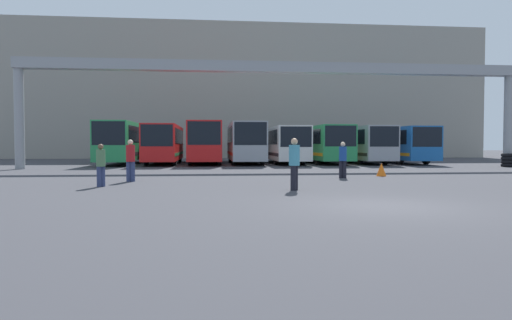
# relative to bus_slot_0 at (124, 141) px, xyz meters

# --- Properties ---
(ground_plane) EXTENTS (200.00, 200.00, 0.00)m
(ground_plane) POSITION_rel_bus_slot_0_xyz_m (11.50, -26.40, -1.90)
(ground_plane) COLOR #38383D
(building_backdrop) EXTENTS (56.17, 12.00, 15.46)m
(building_backdrop) POSITION_rel_bus_slot_0_xyz_m (11.50, 19.81, 5.84)
(building_backdrop) COLOR gray
(building_backdrop) RESTS_ON ground
(overhead_gantry) EXTENTS (34.01, 0.80, 7.15)m
(overhead_gantry) POSITION_rel_bus_slot_0_xyz_m (11.50, -7.15, 4.21)
(overhead_gantry) COLOR gray
(overhead_gantry) RESTS_ON ground
(bus_slot_0) EXTENTS (2.49, 11.03, 3.29)m
(bus_slot_0) POSITION_rel_bus_slot_0_xyz_m (0.00, 0.00, 0.00)
(bus_slot_0) COLOR #268C4C
(bus_slot_0) RESTS_ON ground
(bus_slot_1) EXTENTS (2.45, 10.41, 3.09)m
(bus_slot_1) POSITION_rel_bus_slot_0_xyz_m (3.29, -0.31, -0.11)
(bus_slot_1) COLOR red
(bus_slot_1) RESTS_ON ground
(bus_slot_2) EXTENTS (2.57, 10.75, 3.32)m
(bus_slot_2) POSITION_rel_bus_slot_0_xyz_m (6.57, -0.14, 0.02)
(bus_slot_2) COLOR red
(bus_slot_2) RESTS_ON ground
(bus_slot_3) EXTENTS (2.56, 10.42, 3.29)m
(bus_slot_3) POSITION_rel_bus_slot_0_xyz_m (9.86, -0.30, -0.00)
(bus_slot_3) COLOR #999EA5
(bus_slot_3) RESTS_ON ground
(bus_slot_4) EXTENTS (2.50, 12.24, 2.99)m
(bus_slot_4) POSITION_rel_bus_slot_0_xyz_m (13.15, 0.61, -0.17)
(bus_slot_4) COLOR silver
(bus_slot_4) RESTS_ON ground
(bus_slot_5) EXTENTS (2.56, 12.01, 3.06)m
(bus_slot_5) POSITION_rel_bus_slot_0_xyz_m (16.43, 0.49, -0.13)
(bus_slot_5) COLOR #268C4C
(bus_slot_5) RESTS_ON ground
(bus_slot_6) EXTENTS (2.43, 11.15, 3.03)m
(bus_slot_6) POSITION_rel_bus_slot_0_xyz_m (19.72, 0.06, -0.15)
(bus_slot_6) COLOR #999EA5
(bus_slot_6) RESTS_ON ground
(bus_slot_7) EXTENTS (2.51, 10.76, 2.99)m
(bus_slot_7) POSITION_rel_bus_slot_0_xyz_m (23.01, -0.13, -0.17)
(bus_slot_7) COLOR #1959A5
(bus_slot_7) RESTS_ON ground
(pedestrian_mid_right) EXTENTS (0.38, 0.38, 1.82)m
(pedestrian_mid_right) POSITION_rel_bus_slot_0_xyz_m (9.93, -22.12, -0.93)
(pedestrian_mid_right) COLOR black
(pedestrian_mid_right) RESTS_ON ground
(pedestrian_mid_left) EXTENTS (0.36, 0.36, 1.72)m
(pedestrian_mid_left) POSITION_rel_bus_slot_0_xyz_m (13.27, -16.73, -0.98)
(pedestrian_mid_left) COLOR black
(pedestrian_mid_left) RESTS_ON ground
(pedestrian_near_center) EXTENTS (0.38, 0.38, 1.81)m
(pedestrian_near_center) POSITION_rel_bus_slot_0_xyz_m (3.59, -17.79, -0.93)
(pedestrian_near_center) COLOR navy
(pedestrian_near_center) RESTS_ON ground
(pedestrian_near_left) EXTENTS (0.34, 0.34, 1.62)m
(pedestrian_near_left) POSITION_rel_bus_slot_0_xyz_m (2.88, -20.09, -1.04)
(pedestrian_near_left) COLOR navy
(pedestrian_near_left) RESTS_ON ground
(traffic_cone) EXTENTS (0.50, 0.50, 0.67)m
(traffic_cone) POSITION_rel_bus_slot_0_xyz_m (15.58, -15.67, -1.56)
(traffic_cone) COLOR orange
(traffic_cone) RESTS_ON ground
(tire_stack) EXTENTS (1.04, 1.04, 0.96)m
(tire_stack) POSITION_rel_bus_slot_0_xyz_m (28.10, -7.46, -1.42)
(tire_stack) COLOR black
(tire_stack) RESTS_ON ground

